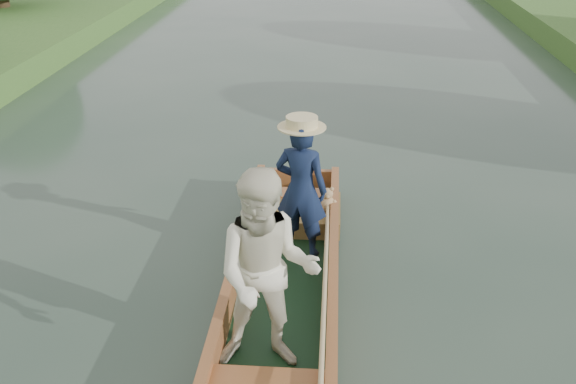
{
  "coord_description": "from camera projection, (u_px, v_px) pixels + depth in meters",
  "views": [
    {
      "loc": [
        0.46,
        -5.58,
        3.93
      ],
      "look_at": [
        0.0,
        0.6,
        0.95
      ],
      "focal_mm": 40.0,
      "sensor_mm": 36.0,
      "label": 1
    }
  ],
  "objects": [
    {
      "name": "punt",
      "position": [
        283.0,
        257.0,
        6.22
      ],
      "size": [
        1.14,
        5.0,
        1.94
      ],
      "color": "black",
      "rests_on": "ground"
    },
    {
      "name": "ground",
      "position": [
        284.0,
        298.0,
        6.75
      ],
      "size": [
        120.0,
        120.0,
        0.0
      ],
      "primitive_type": "plane",
      "color": "#283D30",
      "rests_on": "ground"
    }
  ]
}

